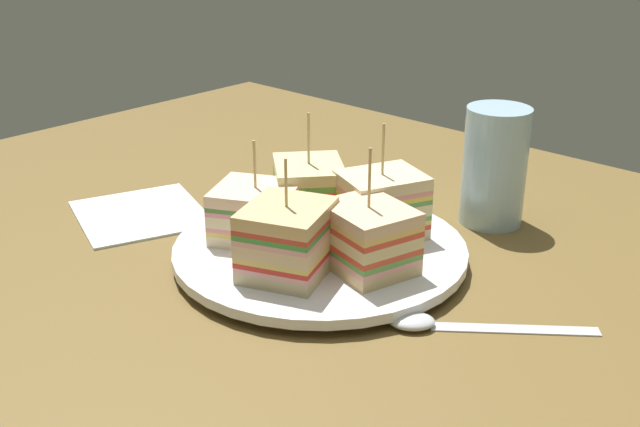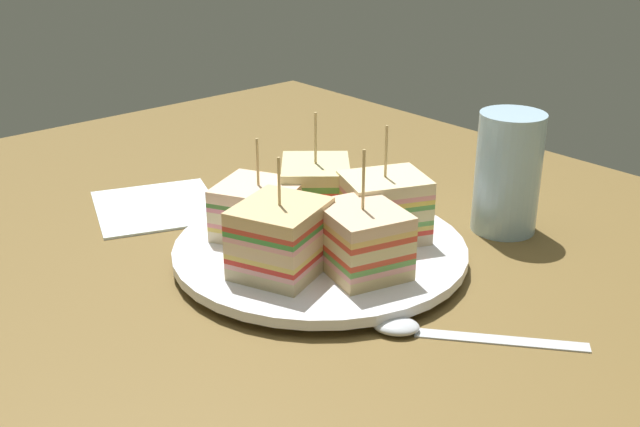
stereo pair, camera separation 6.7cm
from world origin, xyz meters
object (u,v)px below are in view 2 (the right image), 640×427
at_px(chip_pile, 342,239).
at_px(napkin, 156,205).
at_px(sandwich_wedge_1, 260,210).
at_px(drinking_glass, 507,181).
at_px(plate, 320,251).
at_px(sandwich_wedge_4, 384,208).
at_px(sandwich_wedge_2, 281,238).
at_px(spoon, 427,330).
at_px(sandwich_wedge_3, 362,240).
at_px(sandwich_wedge_0, 316,191).

distance_m(chip_pile, napkin, 0.23).
xyz_separation_m(sandwich_wedge_1, drinking_glass, (0.12, 0.21, 0.01)).
distance_m(plate, sandwich_wedge_4, 0.07).
bearing_deg(plate, sandwich_wedge_2, -74.07).
relative_size(sandwich_wedge_2, napkin, 0.78).
distance_m(sandwich_wedge_1, sandwich_wedge_2, 0.07).
bearing_deg(spoon, napkin, -34.91).
height_order(plate, sandwich_wedge_2, sandwich_wedge_2).
distance_m(sandwich_wedge_2, sandwich_wedge_3, 0.07).
height_order(sandwich_wedge_0, sandwich_wedge_3, same).
bearing_deg(sandwich_wedge_0, sandwich_wedge_4, 54.16).
bearing_deg(chip_pile, sandwich_wedge_2, -90.32).
height_order(sandwich_wedge_1, sandwich_wedge_2, sandwich_wedge_2).
bearing_deg(sandwich_wedge_4, napkin, -43.23).
xyz_separation_m(sandwich_wedge_0, sandwich_wedge_3, (0.10, -0.04, -0.00)).
bearing_deg(sandwich_wedge_2, sandwich_wedge_4, -26.47).
relative_size(sandwich_wedge_2, sandwich_wedge_4, 0.94).
distance_m(spoon, drinking_glass, 0.22).
relative_size(plate, drinking_glass, 2.23).
height_order(sandwich_wedge_1, sandwich_wedge_4, sandwich_wedge_4).
distance_m(plate, sandwich_wedge_2, 0.07).
distance_m(sandwich_wedge_2, sandwich_wedge_4, 0.11).
height_order(plate, sandwich_wedge_4, sandwich_wedge_4).
bearing_deg(chip_pile, spoon, -13.89).
bearing_deg(sandwich_wedge_1, drinking_glass, 33.16).
bearing_deg(sandwich_wedge_3, plate, 9.02).
bearing_deg(sandwich_wedge_4, spoon, 81.73).
bearing_deg(plate, sandwich_wedge_3, -5.73).
bearing_deg(napkin, sandwich_wedge_2, -2.53).
height_order(sandwich_wedge_4, chip_pile, sandwich_wedge_4).
bearing_deg(sandwich_wedge_0, sandwich_wedge_3, 18.95).
xyz_separation_m(chip_pile, spoon, (0.13, -0.03, -0.02)).
bearing_deg(napkin, drinking_glass, 40.13).
xyz_separation_m(spoon, drinking_glass, (-0.08, 0.20, 0.05)).
distance_m(sandwich_wedge_3, spoon, 0.10).
height_order(chip_pile, napkin, chip_pile).
relative_size(plate, chip_pile, 4.32).
xyz_separation_m(chip_pile, drinking_glass, (0.05, 0.17, 0.03)).
bearing_deg(drinking_glass, sandwich_wedge_1, -119.48).
relative_size(sandwich_wedge_1, drinking_glass, 0.80).
bearing_deg(spoon, sandwich_wedge_2, -23.52).
xyz_separation_m(sandwich_wedge_3, chip_pile, (-0.04, 0.02, -0.02)).
bearing_deg(sandwich_wedge_2, drinking_glass, -33.21).
xyz_separation_m(plate, sandwich_wedge_1, (-0.05, -0.03, 0.03)).
distance_m(napkin, drinking_glass, 0.35).
bearing_deg(sandwich_wedge_0, drinking_glass, 92.90).
bearing_deg(sandwich_wedge_2, sandwich_wedge_1, 44.33).
xyz_separation_m(sandwich_wedge_1, sandwich_wedge_3, (0.11, 0.02, 0.00)).
bearing_deg(plate, sandwich_wedge_4, 64.66).
distance_m(spoon, napkin, 0.35).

